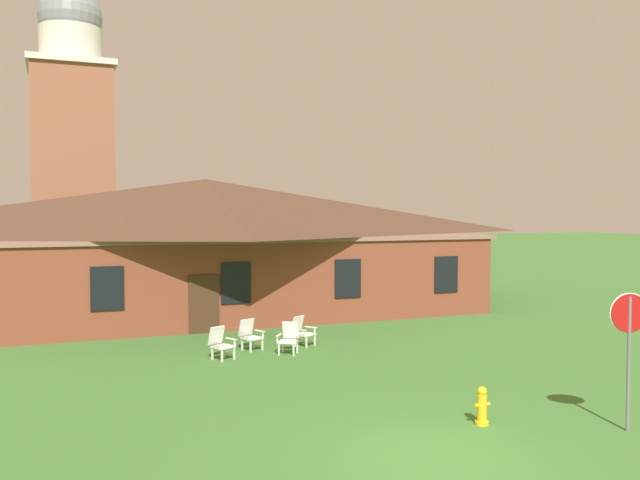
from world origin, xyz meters
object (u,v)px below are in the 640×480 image
(lawn_chair_by_porch, at_px, (220,342))
(fire_hydrant, at_px, (482,407))
(lawn_chair_left_end, at_px, (289,337))
(stop_sign, at_px, (629,333))
(lawn_chair_middle, at_px, (302,330))
(lawn_chair_near_door, at_px, (250,334))

(lawn_chair_by_porch, bearing_deg, fire_hydrant, -66.10)
(lawn_chair_left_end, bearing_deg, lawn_chair_by_porch, 179.72)
(lawn_chair_left_end, height_order, fire_hydrant, lawn_chair_left_end)
(stop_sign, relative_size, lawn_chair_by_porch, 2.88)
(lawn_chair_by_porch, xyz_separation_m, lawn_chair_middle, (2.92, 0.93, 0.00))
(fire_hydrant, bearing_deg, lawn_chair_middle, 93.89)
(stop_sign, xyz_separation_m, fire_hydrant, (-2.45, 1.40, -1.59))
(lawn_chair_left_end, xyz_separation_m, fire_hydrant, (1.37, -7.94, -0.12))
(lawn_chair_left_end, xyz_separation_m, lawn_chair_middle, (0.77, 0.94, 0.00))
(lawn_chair_near_door, xyz_separation_m, fire_hydrant, (2.35, -8.91, -0.12))
(lawn_chair_by_porch, height_order, lawn_chair_near_door, same)
(lawn_chair_by_porch, distance_m, lawn_chair_near_door, 1.52)
(stop_sign, xyz_separation_m, lawn_chair_middle, (-3.06, 10.28, -1.47))
(lawn_chair_by_porch, relative_size, lawn_chair_near_door, 1.00)
(stop_sign, xyz_separation_m, lawn_chair_left_end, (-3.83, 9.34, -1.47))
(lawn_chair_middle, bearing_deg, stop_sign, -73.44)
(lawn_chair_middle, bearing_deg, lawn_chair_left_end, -129.26)
(stop_sign, height_order, lawn_chair_near_door, stop_sign)
(stop_sign, relative_size, lawn_chair_near_door, 2.88)
(lawn_chair_middle, bearing_deg, lawn_chair_by_porch, -162.32)
(lawn_chair_by_porch, xyz_separation_m, fire_hydrant, (3.52, -7.95, -0.12))
(lawn_chair_near_door, bearing_deg, lawn_chair_middle, -1.06)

